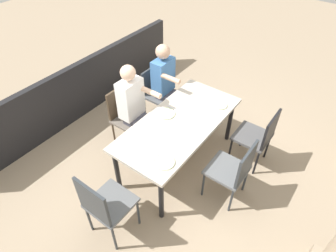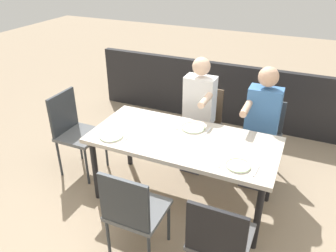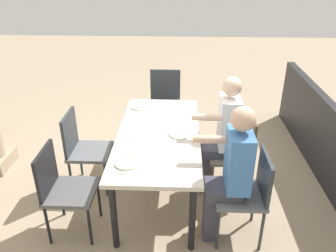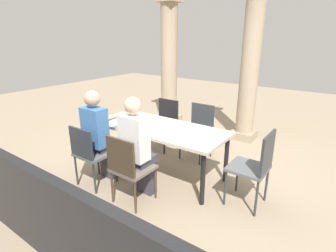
{
  "view_description": "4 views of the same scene",
  "coord_description": "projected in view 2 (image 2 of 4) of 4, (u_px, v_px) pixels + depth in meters",
  "views": [
    {
      "loc": [
        2.26,
        1.5,
        3.11
      ],
      "look_at": [
        0.15,
        -0.06,
        0.74
      ],
      "focal_mm": 30.92,
      "sensor_mm": 36.0,
      "label": 1
    },
    {
      "loc": [
        -0.98,
        2.55,
        2.36
      ],
      "look_at": [
        0.13,
        0.06,
        0.88
      ],
      "focal_mm": 35.5,
      "sensor_mm": 36.0,
      "label": 2
    },
    {
      "loc": [
        -3.07,
        -0.22,
        2.38
      ],
      "look_at": [
        0.07,
        -0.09,
        0.79
      ],
      "focal_mm": 36.38,
      "sensor_mm": 36.0,
      "label": 3
    },
    {
      "loc": [
        2.14,
        -2.88,
        1.99
      ],
      "look_at": [
        0.06,
        -0.0,
        0.77
      ],
      "focal_mm": 28.72,
      "sensor_mm": 36.0,
      "label": 4
    }
  ],
  "objects": [
    {
      "name": "dining_table",
      "position": [
        183.0,
        145.0,
        3.21
      ],
      "size": [
        1.8,
        0.84,
        0.74
      ],
      "color": "beige",
      "rests_on": "ground"
    },
    {
      "name": "ground_plane",
      "position": [
        182.0,
        198.0,
        3.52
      ],
      "size": [
        16.0,
        16.0,
        0.0
      ],
      "primitive_type": "plane",
      "color": "gray"
    },
    {
      "name": "patio_railing",
      "position": [
        231.0,
        95.0,
        4.83
      ],
      "size": [
        4.2,
        0.1,
        0.9
      ],
      "primitive_type": "cube",
      "color": "black",
      "rests_on": "ground"
    },
    {
      "name": "diner_man_white",
      "position": [
        260.0,
        124.0,
        3.49
      ],
      "size": [
        0.35,
        0.49,
        1.31
      ],
      "color": "#3F3F4C",
      "rests_on": "ground"
    },
    {
      "name": "chair_mid_south",
      "position": [
        202.0,
        120.0,
        3.98
      ],
      "size": [
        0.44,
        0.44,
        0.89
      ],
      "color": "#6A6158",
      "rests_on": "ground"
    },
    {
      "name": "chair_mid_north",
      "position": [
        133.0,
        210.0,
        2.64
      ],
      "size": [
        0.44,
        0.44,
        0.9
      ],
      "color": "#5B5E61",
      "rests_on": "ground"
    },
    {
      "name": "diner_woman_green",
      "position": [
        198.0,
        112.0,
        3.74
      ],
      "size": [
        0.35,
        0.49,
        1.32
      ],
      "color": "#3F3F4C",
      "rests_on": "ground"
    },
    {
      "name": "spoon_2",
      "position": [
        98.0,
        133.0,
        3.25
      ],
      "size": [
        0.03,
        0.17,
        0.01
      ],
      "primitive_type": "cube",
      "rotation": [
        0.0,
        0.0,
        0.07
      ],
      "color": "silver",
      "rests_on": "dining_table"
    },
    {
      "name": "fork_2",
      "position": [
        125.0,
        140.0,
        3.14
      ],
      "size": [
        0.03,
        0.17,
        0.01
      ],
      "primitive_type": "cube",
      "rotation": [
        0.0,
        0.0,
        -0.1
      ],
      "color": "silver",
      "rests_on": "dining_table"
    },
    {
      "name": "spoon_1",
      "position": [
        179.0,
        126.0,
        3.39
      ],
      "size": [
        0.02,
        0.17,
        0.01
      ],
      "primitive_type": "cube",
      "rotation": [
        0.0,
        0.0,
        0.04
      ],
      "color": "silver",
      "rests_on": "dining_table"
    },
    {
      "name": "chair_west_south",
      "position": [
        261.0,
        133.0,
        3.73
      ],
      "size": [
        0.44,
        0.44,
        0.87
      ],
      "color": "#5B5E61",
      "rests_on": "ground"
    },
    {
      "name": "fork_0",
      "position": [
        256.0,
        171.0,
        2.71
      ],
      "size": [
        0.03,
        0.17,
        0.01
      ],
      "primitive_type": "cube",
      "rotation": [
        0.0,
        0.0,
        -0.08
      ],
      "color": "silver",
      "rests_on": "dining_table"
    },
    {
      "name": "plate_1",
      "position": [
        193.0,
        128.0,
        3.34
      ],
      "size": [
        0.24,
        0.24,
        0.02
      ],
      "color": "white",
      "rests_on": "dining_table"
    },
    {
      "name": "chair_west_north",
      "position": [
        219.0,
        238.0,
        2.39
      ],
      "size": [
        0.44,
        0.44,
        0.88
      ],
      "color": "#4F4F50",
      "rests_on": "ground"
    },
    {
      "name": "chair_head_east",
      "position": [
        74.0,
        128.0,
        3.73
      ],
      "size": [
        0.44,
        0.44,
        0.96
      ],
      "color": "#5B5E61",
      "rests_on": "ground"
    },
    {
      "name": "spoon_0",
      "position": [
        221.0,
        162.0,
        2.82
      ],
      "size": [
        0.02,
        0.17,
        0.01
      ],
      "primitive_type": "cube",
      "rotation": [
        0.0,
        0.0,
        0.03
      ],
      "color": "silver",
      "rests_on": "dining_table"
    },
    {
      "name": "plate_2",
      "position": [
        111.0,
        136.0,
        3.19
      ],
      "size": [
        0.23,
        0.23,
        0.02
      ],
      "color": "white",
      "rests_on": "dining_table"
    },
    {
      "name": "plate_0",
      "position": [
        238.0,
        166.0,
        2.76
      ],
      "size": [
        0.21,
        0.21,
        0.02
      ],
      "color": "white",
      "rests_on": "dining_table"
    },
    {
      "name": "fork_1",
      "position": [
        207.0,
        131.0,
        3.29
      ],
      "size": [
        0.03,
        0.17,
        0.01
      ],
      "primitive_type": "cube",
      "rotation": [
        0.0,
        0.0,
        -0.07
      ],
      "color": "silver",
      "rests_on": "dining_table"
    }
  ]
}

